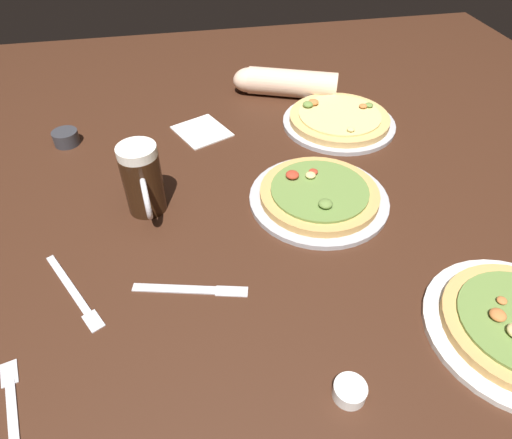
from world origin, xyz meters
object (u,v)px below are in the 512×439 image
(pizza_plate_side, at_px, (339,120))
(napkin_folded, at_px, (202,131))
(ramekin_butter, at_px, (350,391))
(fork_spare, at_px, (12,418))
(pizza_plate_far, at_px, (319,195))
(knife_right, at_px, (191,289))
(diner_arm, at_px, (282,83))
(fork_left, at_px, (74,292))
(beer_mug_dark, at_px, (143,181))
(ramekin_sauce, at_px, (66,138))

(pizza_plate_side, distance_m, napkin_folded, 0.39)
(ramekin_butter, height_order, fork_spare, ramekin_butter)
(pizza_plate_far, xyz_separation_m, napkin_folded, (-0.23, 0.35, -0.01))
(knife_right, relative_size, diner_arm, 0.67)
(fork_left, height_order, diner_arm, diner_arm)
(fork_left, relative_size, diner_arm, 0.63)
(fork_left, bearing_deg, fork_spare, -105.82)
(fork_left, distance_m, knife_right, 0.22)
(diner_arm, bearing_deg, pizza_plate_side, -61.09)
(pizza_plate_far, relative_size, knife_right, 1.48)
(pizza_plate_far, relative_size, ramekin_butter, 6.20)
(knife_right, distance_m, fork_spare, 0.34)
(fork_spare, xyz_separation_m, diner_arm, (0.63, 0.92, 0.04))
(beer_mug_dark, bearing_deg, knife_right, -73.72)
(ramekin_sauce, height_order, ramekin_butter, ramekin_sauce)
(pizza_plate_far, height_order, ramekin_butter, pizza_plate_far)
(diner_arm, bearing_deg, fork_left, -129.11)
(pizza_plate_far, bearing_deg, fork_left, -162.24)
(pizza_plate_far, bearing_deg, fork_spare, -146.25)
(pizza_plate_far, xyz_separation_m, ramekin_butter, (-0.09, -0.45, -0.00))
(pizza_plate_far, relative_size, beer_mug_dark, 1.96)
(beer_mug_dark, xyz_separation_m, ramekin_butter, (0.29, -0.50, -0.07))
(fork_left, height_order, knife_right, same)
(ramekin_sauce, distance_m, napkin_folded, 0.36)
(beer_mug_dark, bearing_deg, ramekin_sauce, 123.66)
(pizza_plate_side, distance_m, fork_left, 0.83)
(ramekin_sauce, bearing_deg, diner_arm, 14.46)
(knife_right, bearing_deg, beer_mug_dark, 106.28)
(napkin_folded, xyz_separation_m, fork_left, (-0.29, -0.52, -0.00))
(beer_mug_dark, relative_size, knife_right, 0.75)
(ramekin_sauce, distance_m, fork_left, 0.54)
(pizza_plate_side, bearing_deg, beer_mug_dark, -153.65)
(ramekin_sauce, bearing_deg, pizza_plate_far, -31.43)
(fork_left, bearing_deg, ramekin_sauce, 97.41)
(ramekin_sauce, bearing_deg, ramekin_butter, -58.41)
(pizza_plate_side, xyz_separation_m, knife_right, (-0.47, -0.52, -0.01))
(pizza_plate_side, height_order, fork_spare, pizza_plate_side)
(pizza_plate_far, height_order, fork_spare, pizza_plate_far)
(pizza_plate_far, distance_m, pizza_plate_side, 0.35)
(pizza_plate_far, distance_m, knife_right, 0.37)
(ramekin_sauce, xyz_separation_m, ramekin_butter, (0.50, -0.82, -0.01))
(pizza_plate_side, bearing_deg, diner_arm, 118.91)
(beer_mug_dark, distance_m, diner_arm, 0.64)
(pizza_plate_far, relative_size, pizza_plate_side, 1.00)
(ramekin_sauce, relative_size, napkin_folded, 0.47)
(ramekin_sauce, bearing_deg, pizza_plate_side, -3.66)
(fork_left, distance_m, fork_spare, 0.23)
(pizza_plate_far, relative_size, fork_spare, 1.49)
(pizza_plate_side, relative_size, ramekin_butter, 6.21)
(pizza_plate_far, relative_size, fork_left, 1.57)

